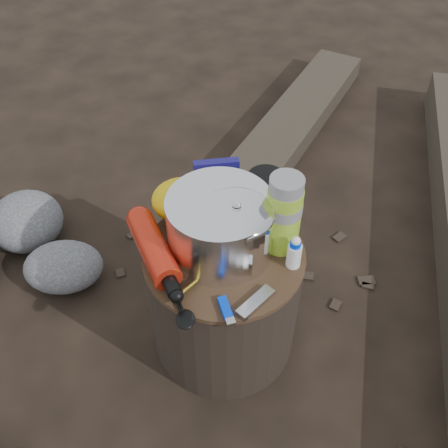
{
  "coord_description": "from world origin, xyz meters",
  "views": [
    {
      "loc": [
        -0.03,
        -0.89,
        1.38
      ],
      "look_at": [
        0.0,
        0.0,
        0.48
      ],
      "focal_mm": 42.8,
      "sensor_mm": 36.0,
      "label": 1
    }
  ],
  "objects_px": {
    "camping_pot": "(236,231)",
    "fuel_bottle": "(153,248)",
    "thermos": "(284,214)",
    "travel_mug": "(265,197)",
    "stump": "(224,299)"
  },
  "relations": [
    {
      "from": "stump",
      "to": "travel_mug",
      "type": "relative_size",
      "value": 3.0
    },
    {
      "from": "thermos",
      "to": "travel_mug",
      "type": "bearing_deg",
      "value": 107.31
    },
    {
      "from": "camping_pot",
      "to": "fuel_bottle",
      "type": "height_order",
      "value": "camping_pot"
    },
    {
      "from": "thermos",
      "to": "travel_mug",
      "type": "xyz_separation_m",
      "value": [
        -0.03,
        0.11,
        -0.04
      ]
    },
    {
      "from": "stump",
      "to": "travel_mug",
      "type": "distance_m",
      "value": 0.31
    },
    {
      "from": "camping_pot",
      "to": "travel_mug",
      "type": "xyz_separation_m",
      "value": [
        0.08,
        0.14,
        -0.02
      ]
    },
    {
      "from": "fuel_bottle",
      "to": "travel_mug",
      "type": "xyz_separation_m",
      "value": [
        0.28,
        0.14,
        0.03
      ]
    },
    {
      "from": "stump",
      "to": "camping_pot",
      "type": "relative_size",
      "value": 2.32
    },
    {
      "from": "stump",
      "to": "travel_mug",
      "type": "bearing_deg",
      "value": 49.93
    },
    {
      "from": "fuel_bottle",
      "to": "stump",
      "type": "bearing_deg",
      "value": -19.54
    },
    {
      "from": "thermos",
      "to": "travel_mug",
      "type": "relative_size",
      "value": 1.58
    },
    {
      "from": "thermos",
      "to": "travel_mug",
      "type": "height_order",
      "value": "thermos"
    },
    {
      "from": "stump",
      "to": "thermos",
      "type": "relative_size",
      "value": 1.89
    },
    {
      "from": "camping_pot",
      "to": "fuel_bottle",
      "type": "xyz_separation_m",
      "value": [
        -0.2,
        0.0,
        -0.05
      ]
    },
    {
      "from": "fuel_bottle",
      "to": "travel_mug",
      "type": "relative_size",
      "value": 2.13
    }
  ]
}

